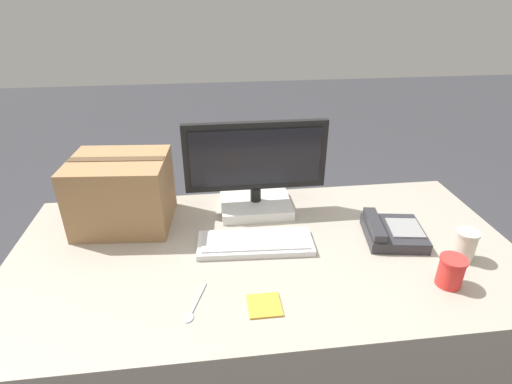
# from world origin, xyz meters

# --- Properties ---
(ground_plane) EXTENTS (12.00, 12.00, 0.00)m
(ground_plane) POSITION_xyz_m (0.00, 0.00, 0.00)
(ground_plane) COLOR #38383D
(office_desk) EXTENTS (1.80, 0.90, 0.72)m
(office_desk) POSITION_xyz_m (0.00, 0.00, 0.36)
(office_desk) COLOR #A89E8E
(office_desk) RESTS_ON ground_plane
(monitor) EXTENTS (0.57, 0.23, 0.38)m
(monitor) POSITION_xyz_m (0.00, 0.29, 0.88)
(monitor) COLOR white
(monitor) RESTS_ON office_desk
(keyboard) EXTENTS (0.42, 0.18, 0.03)m
(keyboard) POSITION_xyz_m (-0.03, 0.03, 0.73)
(keyboard) COLOR silver
(keyboard) RESTS_ON office_desk
(desk_phone) EXTENTS (0.24, 0.24, 0.07)m
(desk_phone) POSITION_xyz_m (0.48, 0.02, 0.74)
(desk_phone) COLOR #2D2D33
(desk_phone) RESTS_ON office_desk
(paper_cup_left) EXTENTS (0.08, 0.08, 0.10)m
(paper_cup_left) POSITION_xyz_m (0.54, -0.25, 0.77)
(paper_cup_left) COLOR red
(paper_cup_left) RESTS_ON office_desk
(paper_cup_right) EXTENTS (0.08, 0.08, 0.11)m
(paper_cup_right) POSITION_xyz_m (0.67, -0.13, 0.77)
(paper_cup_right) COLOR beige
(paper_cup_right) RESTS_ON office_desk
(spoon) EXTENTS (0.07, 0.16, 0.00)m
(spoon) POSITION_xyz_m (-0.25, -0.27, 0.72)
(spoon) COLOR #B2B2B7
(spoon) RESTS_ON office_desk
(cardboard_box) EXTENTS (0.38, 0.32, 0.27)m
(cardboard_box) POSITION_xyz_m (-0.52, 0.25, 0.85)
(cardboard_box) COLOR #9E754C
(cardboard_box) RESTS_ON office_desk
(sticky_note_pad) EXTENTS (0.10, 0.10, 0.01)m
(sticky_note_pad) POSITION_xyz_m (-0.04, -0.28, 0.72)
(sticky_note_pad) COLOR gold
(sticky_note_pad) RESTS_ON office_desk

